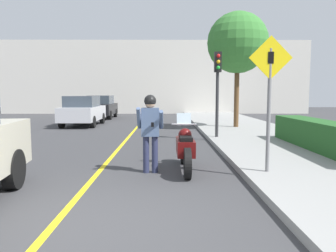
% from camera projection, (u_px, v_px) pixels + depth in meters
% --- Properties ---
extents(ground_plane, '(80.00, 80.00, 0.00)m').
position_uv_depth(ground_plane, '(97.00, 226.00, 4.48)').
color(ground_plane, '#38383A').
extents(sidewalk_curb, '(4.40, 44.00, 0.15)m').
position_uv_depth(sidewalk_curb, '(314.00, 161.00, 8.48)').
color(sidewalk_curb, gray).
rests_on(sidewalk_curb, ground).
extents(road_center_line, '(0.12, 36.00, 0.01)m').
position_uv_depth(road_center_line, '(117.00, 150.00, 10.44)').
color(road_center_line, yellow).
rests_on(road_center_line, ground).
extents(building_backdrop, '(28.00, 1.20, 6.60)m').
position_uv_depth(building_backdrop, '(155.00, 77.00, 30.03)').
color(building_backdrop, beige).
rests_on(building_backdrop, ground).
extents(motorcycle, '(0.62, 2.27, 1.32)m').
position_uv_depth(motorcycle, '(185.00, 149.00, 7.69)').
color(motorcycle, black).
rests_on(motorcycle, ground).
extents(person_biker, '(0.59, 0.48, 1.78)m').
position_uv_depth(person_biker, '(150.00, 125.00, 7.40)').
color(person_biker, '#282D4C').
rests_on(person_biker, ground).
extents(crossing_sign, '(0.91, 0.08, 2.85)m').
position_uv_depth(crossing_sign, '(270.00, 91.00, 6.82)').
color(crossing_sign, slate).
rests_on(crossing_sign, sidewalk_curb).
extents(traffic_light, '(0.26, 0.30, 3.23)m').
position_uv_depth(traffic_light, '(218.00, 78.00, 12.41)').
color(traffic_light, '#2D2D30').
rests_on(traffic_light, sidewalk_curb).
extents(hedge_row, '(0.90, 5.73, 0.84)m').
position_uv_depth(hedge_row, '(323.00, 136.00, 9.67)').
color(hedge_row, '#235623').
rests_on(hedge_row, sidewalk_curb).
extents(street_tree, '(3.00, 3.00, 5.66)m').
position_uv_depth(street_tree, '(238.00, 43.00, 16.08)').
color(street_tree, brown).
rests_on(street_tree, sidewalk_curb).
extents(parked_car_silver, '(1.88, 4.20, 1.68)m').
position_uv_depth(parked_car_silver, '(83.00, 111.00, 18.51)').
color(parked_car_silver, black).
rests_on(parked_car_silver, ground).
extents(parked_car_black, '(1.88, 4.20, 1.68)m').
position_uv_depth(parked_car_black, '(101.00, 107.00, 24.08)').
color(parked_car_black, black).
rests_on(parked_car_black, ground).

